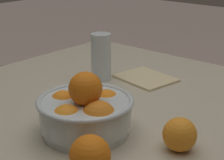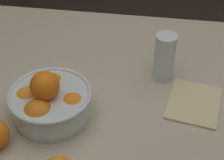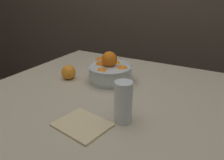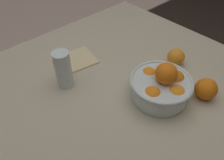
# 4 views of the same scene
# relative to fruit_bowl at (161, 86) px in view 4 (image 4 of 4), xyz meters

# --- Properties ---
(dining_table) EXTENTS (1.11, 1.12, 0.72)m
(dining_table) POSITION_rel_fruit_bowl_xyz_m (0.04, -0.14, -0.13)
(dining_table) COLOR #B7AD93
(dining_table) RESTS_ON ground_plane
(fruit_bowl) EXTENTS (0.23, 0.23, 0.16)m
(fruit_bowl) POSITION_rel_fruit_bowl_xyz_m (0.00, 0.00, 0.00)
(fruit_bowl) COLOR silver
(fruit_bowl) RESTS_ON dining_table
(juice_glass) EXTENTS (0.06, 0.06, 0.16)m
(juice_glass) POSITION_rel_fruit_bowl_xyz_m (0.22, -0.30, 0.01)
(juice_glass) COLOR #F4A314
(juice_glass) RESTS_ON dining_table
(orange_loose_near_bowl) EXTENTS (0.08, 0.08, 0.08)m
(orange_loose_near_bowl) POSITION_rel_fruit_bowl_xyz_m (-0.21, -0.08, -0.02)
(orange_loose_near_bowl) COLOR orange
(orange_loose_near_bowl) RESTS_ON dining_table
(orange_loose_front) EXTENTS (0.08, 0.08, 0.08)m
(orange_loose_front) POSITION_rel_fruit_bowl_xyz_m (-0.12, 0.11, -0.01)
(orange_loose_front) COLOR orange
(orange_loose_front) RESTS_ON dining_table
(napkin) EXTENTS (0.20, 0.17, 0.01)m
(napkin) POSITION_rel_fruit_bowl_xyz_m (0.11, -0.40, -0.05)
(napkin) COLOR beige
(napkin) RESTS_ON dining_table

